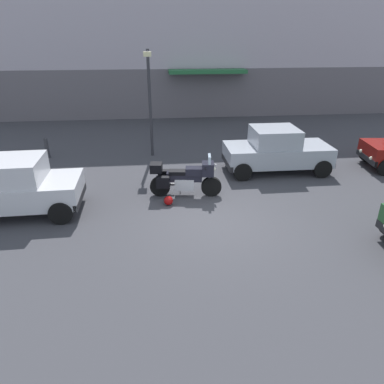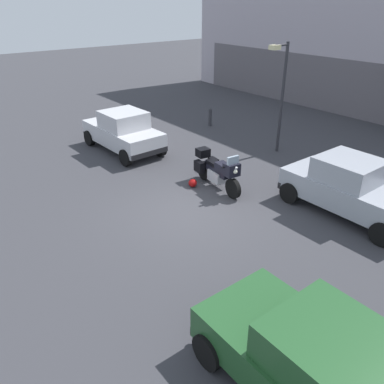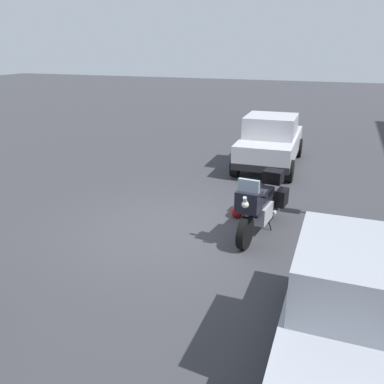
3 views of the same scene
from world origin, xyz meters
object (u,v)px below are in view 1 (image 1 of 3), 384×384
streetlamp_curbside (149,93)px  car_wagon_end (276,150)px  bollard_curbside (47,147)px  motorcycle (184,178)px  car_hatchback_near (12,187)px  helmet (168,201)px

streetlamp_curbside → car_wagon_end: bearing=-25.5°
car_wagon_end → streetlamp_curbside: (-4.56, 2.17, 1.78)m
bollard_curbside → motorcycle: bearing=-38.8°
car_hatchback_near → car_wagon_end: 8.82m
car_wagon_end → bollard_curbside: size_ratio=4.49×
helmet → motorcycle: bearing=48.6°
streetlamp_curbside → bollard_curbside: 4.81m
bollard_curbside → helmet: bearing=-45.5°
streetlamp_curbside → car_hatchback_near: bearing=-129.7°
motorcycle → streetlamp_curbside: (-1.01, 4.01, 1.97)m
car_wagon_end → bollard_curbside: 9.19m
car_hatchback_near → car_wagon_end: same height
car_wagon_end → streetlamp_curbside: streetlamp_curbside is taller
helmet → car_wagon_end: size_ratio=0.07×
motorcycle → helmet: (-0.53, -0.60, -0.48)m
motorcycle → car_wagon_end: size_ratio=0.58×
car_wagon_end → car_hatchback_near: bearing=-163.4°
car_wagon_end → helmet: bearing=-149.2°
car_wagon_end → bollard_curbside: (-8.86, 2.44, -0.35)m
motorcycle → helmet: bearing=-124.8°
helmet → car_hatchback_near: bearing=-178.9°
motorcycle → streetlamp_curbside: streetlamp_curbside is taller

